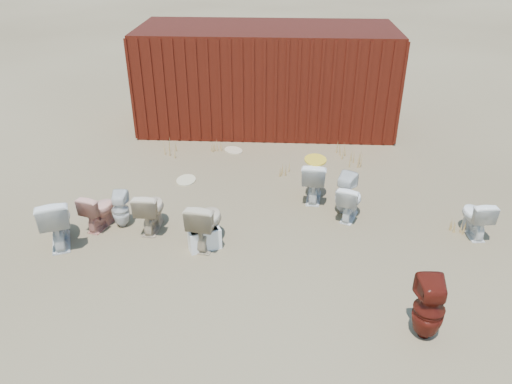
# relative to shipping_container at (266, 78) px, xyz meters

# --- Properties ---
(ground) EXTENTS (100.00, 100.00, 0.00)m
(ground) POSITION_rel_shipping_container_xyz_m (0.00, -5.20, -1.20)
(ground) COLOR brown
(ground) RESTS_ON ground
(shipping_container) EXTENTS (6.00, 2.40, 2.40)m
(shipping_container) POSITION_rel_shipping_container_xyz_m (0.00, 0.00, 0.00)
(shipping_container) COLOR #44150B
(shipping_container) RESTS_ON ground
(toilet_front_a) EXTENTS (0.76, 0.96, 0.86)m
(toilet_front_a) POSITION_rel_shipping_container_xyz_m (-3.11, -5.47, -0.77)
(toilet_front_a) COLOR silver
(toilet_front_a) RESTS_ON ground
(toilet_front_pink) EXTENTS (0.54, 0.72, 0.65)m
(toilet_front_pink) POSITION_rel_shipping_container_xyz_m (-2.62, -4.96, -0.87)
(toilet_front_pink) COLOR tan
(toilet_front_pink) RESTS_ON ground
(toilet_front_c) EXTENTS (0.58, 0.73, 0.66)m
(toilet_front_c) POSITION_rel_shipping_container_xyz_m (1.61, -4.43, -0.87)
(toilet_front_c) COLOR white
(toilet_front_c) RESTS_ON ground
(toilet_front_maroon) EXTENTS (0.39, 0.40, 0.85)m
(toilet_front_maroon) POSITION_rel_shipping_container_xyz_m (2.25, -7.21, -0.77)
(toilet_front_maroon) COLOR #5D180F
(toilet_front_maroon) RESTS_ON ground
(toilet_front_e) EXTENTS (0.45, 0.70, 0.67)m
(toilet_front_e) POSITION_rel_shipping_container_xyz_m (3.60, -4.84, -0.86)
(toilet_front_e) COLOR white
(toilet_front_e) RESTS_ON ground
(toilet_back_a) EXTENTS (0.29, 0.30, 0.63)m
(toilet_back_a) POSITION_rel_shipping_container_xyz_m (-2.26, -4.91, -0.88)
(toilet_back_a) COLOR white
(toilet_back_a) RESTS_ON ground
(toilet_back_beige_left) EXTENTS (0.43, 0.73, 0.73)m
(toilet_back_beige_left) POSITION_rel_shipping_container_xyz_m (-1.73, -4.97, -0.83)
(toilet_back_beige_left) COLOR beige
(toilet_back_beige_left) RESTS_ON ground
(toilet_back_beige_right) EXTENTS (0.58, 0.86, 0.81)m
(toilet_back_beige_right) POSITION_rel_shipping_container_xyz_m (-0.75, -5.36, -0.80)
(toilet_back_beige_right) COLOR #C1AE8D
(toilet_back_beige_right) RESTS_ON ground
(toilet_back_yellowlid) EXTENTS (0.53, 0.82, 0.78)m
(toilet_back_yellowlid) POSITION_rel_shipping_container_xyz_m (1.03, -3.79, -0.81)
(toilet_back_yellowlid) COLOR white
(toilet_back_yellowlid) RESTS_ON ground
(toilet_back_e) EXTENTS (0.46, 0.46, 0.75)m
(toilet_back_e) POSITION_rel_shipping_container_xyz_m (1.54, -4.26, -0.82)
(toilet_back_e) COLOR silver
(toilet_back_e) RESTS_ON ground
(yellow_lid) EXTENTS (0.40, 0.50, 0.02)m
(yellow_lid) POSITION_rel_shipping_container_xyz_m (1.03, -3.79, -0.40)
(yellow_lid) COLOR gold
(yellow_lid) RESTS_ON toilet_back_yellowlid
(loose_tank) EXTENTS (0.54, 0.39, 0.35)m
(loose_tank) POSITION_rel_shipping_container_xyz_m (-0.75, -5.52, -1.02)
(loose_tank) COLOR white
(loose_tank) RESTS_ON ground
(loose_lid_near) EXTENTS (0.40, 0.51, 0.02)m
(loose_lid_near) POSITION_rel_shipping_container_xyz_m (-1.48, -3.21, -1.19)
(loose_lid_near) COLOR beige
(loose_lid_near) RESTS_ON ground
(loose_lid_far) EXTENTS (0.58, 0.59, 0.02)m
(loose_lid_far) POSITION_rel_shipping_container_xyz_m (-0.67, -1.70, -1.19)
(loose_lid_far) COLOR beige
(loose_lid_far) RESTS_ON ground
(weed_clump_a) EXTENTS (0.36, 0.36, 0.33)m
(weed_clump_a) POSITION_rel_shipping_container_xyz_m (-2.00, -1.98, -1.03)
(weed_clump_a) COLOR #A88343
(weed_clump_a) RESTS_ON ground
(weed_clump_b) EXTENTS (0.32, 0.32, 0.26)m
(weed_clump_b) POSITION_rel_shipping_container_xyz_m (0.45, -2.78, -1.07)
(weed_clump_b) COLOR #A88343
(weed_clump_b) RESTS_ON ground
(weed_clump_c) EXTENTS (0.36, 0.36, 0.33)m
(weed_clump_c) POSITION_rel_shipping_container_xyz_m (1.95, -2.24, -1.04)
(weed_clump_c) COLOR #A88343
(weed_clump_c) RESTS_ON ground
(weed_clump_d) EXTENTS (0.30, 0.30, 0.25)m
(weed_clump_d) POSITION_rel_shipping_container_xyz_m (-1.08, -1.70, -1.07)
(weed_clump_d) COLOR #A88343
(weed_clump_d) RESTS_ON ground
(weed_clump_e) EXTENTS (0.34, 0.34, 0.29)m
(weed_clump_e) POSITION_rel_shipping_container_xyz_m (1.76, -1.83, -1.06)
(weed_clump_e) COLOR #A88343
(weed_clump_e) RESTS_ON ground
(weed_clump_f) EXTENTS (0.28, 0.28, 0.23)m
(weed_clump_f) POSITION_rel_shipping_container_xyz_m (3.39, -4.83, -1.08)
(weed_clump_f) COLOR #A88343
(weed_clump_f) RESTS_ON ground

